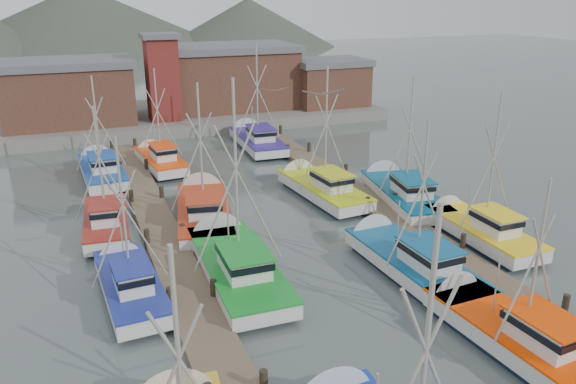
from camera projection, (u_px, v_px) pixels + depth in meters
name	position (u px, v px, depth m)	size (l,w,h in m)	color
ground	(314.00, 263.00, 29.88)	(260.00, 260.00, 0.00)	#475554
dock_left	(169.00, 250.00, 30.92)	(2.30, 46.00, 1.50)	brown
dock_right	(389.00, 214.00, 35.78)	(2.30, 46.00, 1.50)	brown
quay	(178.00, 116.00, 62.05)	(44.00, 16.00, 1.20)	gray
shed_left	(68.00, 91.00, 55.23)	(12.72, 8.48, 6.20)	brown
shed_center	(229.00, 76.00, 62.75)	(14.84, 9.54, 6.90)	brown
shed_right	(329.00, 82.00, 64.23)	(8.48, 6.36, 5.20)	brown
lookout_tower	(162.00, 77.00, 56.19)	(3.60, 3.60, 8.50)	maroon
distant_hills	(53.00, 52.00, 132.71)	(175.00, 140.00, 42.00)	#3B4539
boat_1	(510.00, 332.00, 22.66)	(3.49, 9.28, 8.21)	#0E1B31
boat_4	(235.00, 263.00, 28.35)	(4.44, 10.31, 11.05)	#0E1B31
boat_5	(408.00, 260.00, 28.72)	(3.67, 9.65, 9.00)	#0E1B31
boat_6	(129.00, 283.00, 26.44)	(3.45, 8.06, 8.52)	#0E1B31
boat_7	(477.00, 229.00, 32.48)	(3.76, 8.39, 9.41)	#0E1B31
boat_8	(204.00, 209.00, 35.37)	(4.93, 10.40, 9.66)	#0E1B31
boat_9	(320.00, 187.00, 39.31)	(3.95, 9.43, 9.92)	#0E1B31
boat_10	(107.00, 220.00, 33.74)	(3.37, 8.17, 8.31)	#0E1B31
boat_11	(401.00, 192.00, 38.40)	(4.53, 9.99, 9.42)	#0E1B31
boat_12	(159.00, 159.00, 45.81)	(3.46, 8.43, 8.74)	#0E1B31
boat_13	(256.00, 140.00, 51.90)	(4.17, 10.09, 10.36)	#0E1B31
boat_14	(101.00, 169.00, 43.24)	(3.62, 9.22, 8.71)	#0E1B31
gull_near	(324.00, 93.00, 19.19)	(1.55, 0.64, 0.24)	gray
gull_far	(275.00, 90.00, 30.36)	(1.54, 0.61, 0.24)	gray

